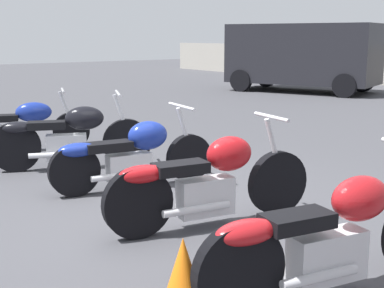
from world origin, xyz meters
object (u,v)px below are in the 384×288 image
(motorcycle_slot_1, at_px, (69,137))
(motorcycle_slot_3, at_px, (208,181))
(motorcycle_slot_0, at_px, (20,126))
(traffic_cone_near, at_px, (183,279))
(motorcycle_slot_2, at_px, (131,154))
(parked_van, at_px, (303,54))
(motorcycle_slot_4, at_px, (332,237))

(motorcycle_slot_1, distance_m, motorcycle_slot_3, 2.82)
(motorcycle_slot_0, distance_m, motorcycle_slot_1, 1.52)
(traffic_cone_near, bearing_deg, motorcycle_slot_2, 156.23)
(motorcycle_slot_1, height_order, motorcycle_slot_3, motorcycle_slot_1)
(motorcycle_slot_0, xyz_separation_m, parked_van, (-3.68, 10.33, 0.78))
(motorcycle_slot_1, height_order, motorcycle_slot_2, motorcycle_slot_1)
(motorcycle_slot_3, bearing_deg, parked_van, 138.50)
(motorcycle_slot_3, height_order, motorcycle_slot_4, motorcycle_slot_3)
(motorcycle_slot_1, bearing_deg, motorcycle_slot_2, 33.02)
(motorcycle_slot_4, bearing_deg, motorcycle_slot_1, -169.81)
(motorcycle_slot_1, xyz_separation_m, traffic_cone_near, (4.06, -1.01, -0.17))
(motorcycle_slot_0, xyz_separation_m, motorcycle_slot_2, (2.81, 0.36, 0.01))
(motorcycle_slot_2, bearing_deg, motorcycle_slot_4, 4.84)
(motorcycle_slot_0, bearing_deg, motorcycle_slot_3, 24.46)
(motorcycle_slot_4, xyz_separation_m, parked_van, (-9.58, 10.19, 0.76))
(motorcycle_slot_2, relative_size, motorcycle_slot_4, 0.93)
(motorcycle_slot_2, bearing_deg, traffic_cone_near, -14.90)
(motorcycle_slot_1, xyz_separation_m, motorcycle_slot_2, (1.30, 0.21, -0.03))
(parked_van, height_order, traffic_cone_near, parked_van)
(motorcycle_slot_0, height_order, motorcycle_slot_4, motorcycle_slot_4)
(motorcycle_slot_0, distance_m, motorcycle_slot_2, 2.83)
(motorcycle_slot_0, relative_size, parked_van, 0.39)
(motorcycle_slot_2, height_order, motorcycle_slot_4, motorcycle_slot_4)
(motorcycle_slot_4, xyz_separation_m, traffic_cone_near, (-0.33, -1.00, -0.15))
(motorcycle_slot_4, bearing_deg, motorcycle_slot_0, -168.28)
(motorcycle_slot_0, xyz_separation_m, motorcycle_slot_3, (4.33, 0.31, 0.03))
(motorcycle_slot_1, xyz_separation_m, parked_van, (-5.19, 10.18, 0.74))
(motorcycle_slot_4, relative_size, parked_van, 0.43)
(traffic_cone_near, bearing_deg, motorcycle_slot_3, 136.83)
(traffic_cone_near, bearing_deg, motorcycle_slot_1, 166.04)
(motorcycle_slot_2, distance_m, traffic_cone_near, 3.02)
(motorcycle_slot_2, relative_size, motorcycle_slot_3, 0.95)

